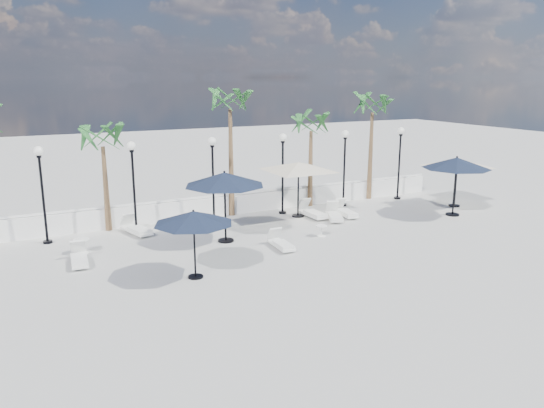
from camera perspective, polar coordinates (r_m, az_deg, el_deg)
name	(u,v)px	position (r m, az deg, el deg)	size (l,w,h in m)	color
ground	(280,267)	(18.48, 0.90, -6.74)	(100.00, 100.00, 0.00)	#ABAAA5
balustrade	(206,207)	(24.95, -7.07, -0.35)	(26.00, 0.30, 1.01)	white
lamppost_1	(41,181)	(22.24, -23.56, 2.26)	(0.36, 0.36, 3.84)	black
lamppost_2	(133,174)	(22.67, -14.72, 3.14)	(0.36, 0.36, 3.84)	black
lamppost_3	(213,168)	(23.62, -6.39, 3.90)	(0.36, 0.36, 3.84)	black
lamppost_4	(283,162)	(25.03, 1.16, 4.52)	(0.36, 0.36, 3.84)	black
lamppost_5	(345,157)	(26.82, 7.82, 5.00)	(0.36, 0.36, 3.84)	black
lamppost_6	(400,153)	(28.93, 13.58, 5.36)	(0.36, 0.36, 3.84)	black
palm_1	(103,143)	(23.10, -17.76, 6.29)	(2.60, 2.60, 4.70)	brown
palm_2	(230,106)	(24.51, -4.54, 10.46)	(2.60, 2.60, 6.10)	brown
palm_3	(311,128)	(26.52, 4.23, 8.16)	(2.60, 2.60, 4.90)	brown
palm_4	(372,110)	(28.52, 10.75, 9.90)	(2.60, 2.60, 5.70)	brown
lounger_1	(79,258)	(19.84, -20.03, -5.50)	(0.68, 1.73, 0.63)	silver
lounger_3	(281,243)	(20.34, 0.97, -4.23)	(0.61, 1.64, 0.60)	silver
lounger_4	(136,228)	(22.89, -14.42, -2.56)	(1.06, 1.93, 0.69)	silver
lounger_5	(312,212)	(24.86, 4.32, -0.90)	(0.68, 1.88, 0.70)	silver
lounger_6	(334,215)	(24.55, 6.72, -1.15)	(1.27, 1.88, 0.68)	silver
lounger_7	(345,211)	(25.23, 7.89, -0.80)	(0.82, 1.82, 0.66)	silver
side_table_1	(82,245)	(20.91, -19.79, -4.16)	(0.58, 0.58, 0.56)	silver
side_table_2	(321,230)	(21.90, 5.34, -2.79)	(0.47, 0.47, 0.46)	silver
parasol_navy_left	(194,218)	(17.07, -8.44, -1.48)	(2.60, 2.60, 2.30)	black
parasol_navy_mid	(225,179)	(20.70, -5.13, 2.65)	(3.20, 3.20, 2.87)	black
parasol_navy_right	(457,163)	(26.15, 19.24, 4.16)	(3.17, 3.17, 2.84)	black
parasol_cream_sq_a	(299,163)	(24.47, 2.87, 4.47)	(5.64, 5.64, 2.77)	black
parasol_cream_sq_b	(458,159)	(28.07, 19.37, 4.55)	(5.19, 5.19, 2.60)	black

